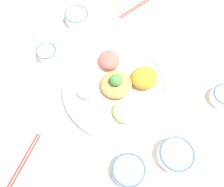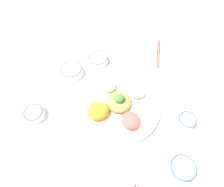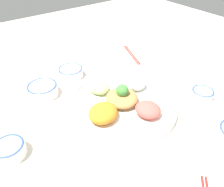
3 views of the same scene
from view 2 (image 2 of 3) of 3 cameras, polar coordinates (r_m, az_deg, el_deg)
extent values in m
plane|color=silver|center=(0.92, 4.26, -3.37)|extent=(2.40, 2.40, 0.00)
cylinder|color=white|center=(0.91, 2.06, -3.43)|extent=(0.40, 0.40, 0.02)
torus|color=white|center=(0.89, 2.09, -2.98)|extent=(0.40, 0.40, 0.02)
ellipsoid|color=white|center=(0.91, 8.10, 0.30)|extent=(0.08, 0.09, 0.04)
ellipsoid|color=#B7DB7A|center=(0.93, -1.05, 2.65)|extent=(0.10, 0.09, 0.04)
ellipsoid|color=orange|center=(0.85, -4.28, -5.23)|extent=(0.12, 0.12, 0.05)
ellipsoid|color=#E55B51|center=(0.84, 5.67, -8.16)|extent=(0.11, 0.10, 0.04)
ellipsoid|color=#AD7F47|center=(0.88, 2.12, -2.49)|extent=(0.12, 0.12, 0.04)
sphere|color=#478E3D|center=(0.85, 2.19, -1.37)|extent=(0.05, 0.05, 0.05)
cylinder|color=white|center=(1.03, -12.14, 6.68)|extent=(0.11, 0.11, 0.04)
torus|color=#38569E|center=(1.01, -12.35, 7.42)|extent=(0.11, 0.11, 0.01)
cylinder|color=maroon|center=(1.01, -12.32, 7.32)|extent=(0.09, 0.09, 0.00)
cylinder|color=white|center=(0.93, 21.81, -7.66)|extent=(0.08, 0.08, 0.03)
torus|color=#38569E|center=(0.92, 22.09, -7.30)|extent=(0.08, 0.08, 0.01)
cylinder|color=#DBB251|center=(0.92, 22.03, -7.37)|extent=(0.07, 0.07, 0.00)
cylinder|color=white|center=(0.94, -22.53, -5.80)|extent=(0.09, 0.09, 0.04)
torus|color=#38569E|center=(0.93, -22.93, -5.26)|extent=(0.09, 0.09, 0.01)
cylinder|color=maroon|center=(0.93, -22.87, -5.34)|extent=(0.07, 0.07, 0.00)
cylinder|color=white|center=(0.85, 20.56, -20.60)|extent=(0.11, 0.11, 0.04)
torus|color=#38569E|center=(0.83, 20.98, -20.32)|extent=(0.11, 0.11, 0.01)
cylinder|color=maroon|center=(0.83, 20.92, -20.36)|extent=(0.09, 0.09, 0.00)
cylinder|color=white|center=(1.06, -4.16, 10.26)|extent=(0.11, 0.11, 0.04)
torus|color=#38569E|center=(1.05, -4.22, 10.93)|extent=(0.11, 0.11, 0.01)
cylinder|color=maroon|center=(1.05, -4.21, 10.83)|extent=(0.09, 0.09, 0.00)
cylinder|color=red|center=(1.15, 13.73, 11.89)|extent=(0.21, 0.08, 0.01)
cylinder|color=red|center=(1.15, 14.23, 11.81)|extent=(0.21, 0.08, 0.01)
cube|color=white|center=(1.24, 2.38, 17.85)|extent=(0.08, 0.07, 0.01)
ellipsoid|color=white|center=(1.21, 5.03, 16.62)|extent=(0.06, 0.06, 0.01)
camera|label=1|loc=(0.78, -4.90, 54.46)|focal=35.00mm
camera|label=3|loc=(0.40, -56.59, -37.29)|focal=35.00mm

